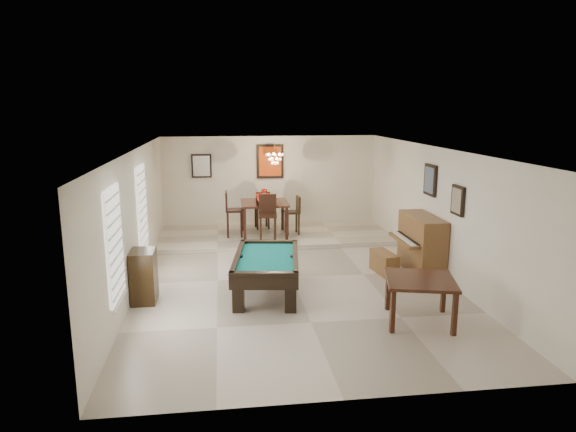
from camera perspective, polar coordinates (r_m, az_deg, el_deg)
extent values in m
cube|color=beige|center=(10.50, 0.43, -6.88)|extent=(6.00, 9.00, 0.02)
cube|color=silver|center=(14.55, -2.01, 3.76)|extent=(6.00, 0.04, 2.60)
cube|color=silver|center=(5.90, 6.55, -8.87)|extent=(6.00, 0.04, 2.60)
cube|color=silver|center=(10.19, -16.52, -0.33)|extent=(0.04, 9.00, 2.60)
cube|color=silver|center=(10.97, 16.16, 0.54)|extent=(0.04, 9.00, 2.60)
cube|color=white|center=(9.96, 0.45, 7.46)|extent=(6.00, 9.00, 0.04)
cube|color=beige|center=(13.57, -1.46, -2.18)|extent=(6.00, 2.50, 0.12)
cube|color=white|center=(8.05, -18.71, -2.96)|extent=(0.06, 1.00, 1.70)
cube|color=white|center=(10.74, -15.91, 0.87)|extent=(0.06, 1.00, 1.70)
cube|color=brown|center=(10.89, 10.63, -5.11)|extent=(0.42, 0.84, 0.45)
cube|color=black|center=(9.47, -15.71, -6.44)|extent=(0.41, 0.62, 0.93)
cube|color=#D84C14|center=(14.44, -2.01, 6.09)|extent=(0.75, 0.06, 0.95)
cube|color=white|center=(14.39, -9.59, 5.51)|extent=(0.55, 0.06, 0.65)
cube|color=slate|center=(11.12, 15.54, 3.88)|extent=(0.06, 0.55, 0.65)
cube|color=gray|center=(9.99, 18.35, 1.65)|extent=(0.06, 0.45, 0.55)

